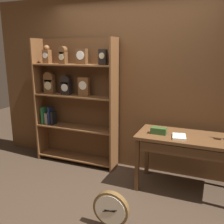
% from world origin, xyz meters
% --- Properties ---
extents(ground_plane, '(10.00, 10.00, 0.00)m').
position_xyz_m(ground_plane, '(0.00, 0.00, 0.00)').
color(ground_plane, '#3D2D21').
extents(back_wood_panel, '(4.80, 0.05, 2.60)m').
position_xyz_m(back_wood_panel, '(0.00, 1.36, 1.30)').
color(back_wood_panel, brown).
rests_on(back_wood_panel, ground).
extents(bookshelf, '(1.35, 0.31, 1.99)m').
position_xyz_m(bookshelf, '(-0.92, 1.18, 1.04)').
color(bookshelf, brown).
rests_on(bookshelf, ground).
extents(workbench, '(1.32, 0.61, 0.75)m').
position_xyz_m(workbench, '(0.92, 0.90, 0.66)').
color(workbench, brown).
rests_on(workbench, ground).
extents(toolbox_small, '(0.20, 0.09, 0.08)m').
position_xyz_m(toolbox_small, '(0.53, 0.87, 0.79)').
color(toolbox_small, '#2D5123').
rests_on(toolbox_small, workbench).
extents(open_repair_manual, '(0.19, 0.24, 0.02)m').
position_xyz_m(open_repair_manual, '(0.79, 0.82, 0.77)').
color(open_repair_manual, silver).
rests_on(open_repair_manual, workbench).
extents(round_clock_large, '(0.38, 0.11, 0.42)m').
position_xyz_m(round_clock_large, '(0.28, -0.15, 0.22)').
color(round_clock_large, brown).
rests_on(round_clock_large, ground).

